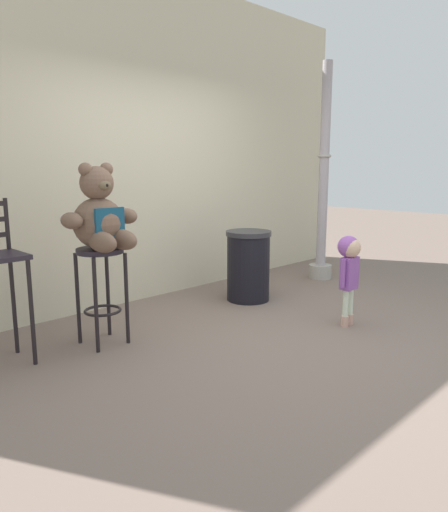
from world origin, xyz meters
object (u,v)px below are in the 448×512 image
object	(u,v)px
child_walking	(349,261)
trash_bin	(248,266)
bar_stool_with_teddy	(101,277)
teddy_bear	(100,217)
lamppost	(323,196)

from	to	relation	value
child_walking	trash_bin	xyz separation A→B (m)	(-0.01, 1.23, -0.22)
bar_stool_with_teddy	teddy_bear	size ratio (longest dim) A/B	1.19
teddy_bear	trash_bin	bearing A→B (deg)	1.99
lamppost	bar_stool_with_teddy	bearing A→B (deg)	-178.95
teddy_bear	lamppost	world-z (taller)	lamppost
bar_stool_with_teddy	teddy_bear	bearing A→B (deg)	-90.00
bar_stool_with_teddy	trash_bin	distance (m)	1.85
teddy_bear	trash_bin	xyz separation A→B (m)	(1.84, 0.06, -0.67)
bar_stool_with_teddy	trash_bin	bearing A→B (deg)	1.00
teddy_bear	lamppost	distance (m)	3.29
teddy_bear	lamppost	xyz separation A→B (m)	(3.29, 0.09, 0.01)
teddy_bear	lamppost	size ratio (longest dim) A/B	0.25
bar_stool_with_teddy	lamppost	xyz separation A→B (m)	(3.29, 0.06, 0.50)
child_walking	trash_bin	size ratio (longest dim) A/B	1.09
teddy_bear	child_walking	distance (m)	2.23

